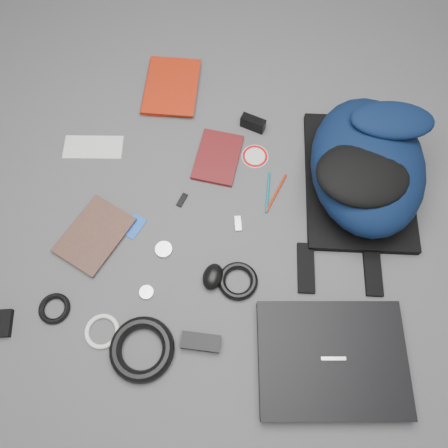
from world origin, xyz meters
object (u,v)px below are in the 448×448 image
(mouse, at_px, (213,277))
(compact_camera, at_px, (253,123))
(backpack, at_px, (367,165))
(dvd_case, at_px, (218,157))
(comic_book, at_px, (74,222))
(textbook_red, at_px, (145,85))
(power_brick, at_px, (201,342))
(laptop, at_px, (332,359))

(mouse, bearing_deg, compact_camera, 92.92)
(mouse, bearing_deg, backpack, 51.44)
(backpack, distance_m, dvd_case, 0.49)
(comic_book, bearing_deg, textbook_red, 102.24)
(backpack, height_order, power_brick, backpack)
(textbook_red, relative_size, compact_camera, 3.00)
(textbook_red, xyz_separation_m, power_brick, (0.48, -0.81, -0.00))
(backpack, relative_size, comic_book, 2.40)
(compact_camera, bearing_deg, backpack, -7.49)
(comic_book, xyz_separation_m, mouse, (0.48, -0.05, 0.01))
(backpack, xyz_separation_m, power_brick, (-0.34, -0.65, -0.10))
(backpack, bearing_deg, dvd_case, 171.55)
(backpack, distance_m, textbook_red, 0.84)
(laptop, distance_m, power_brick, 0.37)
(backpack, distance_m, compact_camera, 0.42)
(compact_camera, bearing_deg, textbook_red, -179.28)
(laptop, relative_size, mouse, 4.93)
(textbook_red, distance_m, comic_book, 0.58)
(laptop, bearing_deg, dvd_case, 116.01)
(textbook_red, height_order, mouse, mouse)
(dvd_case, distance_m, mouse, 0.42)
(textbook_red, distance_m, dvd_case, 0.40)
(dvd_case, height_order, compact_camera, compact_camera)
(laptop, bearing_deg, compact_camera, 104.25)
(backpack, xyz_separation_m, mouse, (-0.36, -0.46, -0.09))
(backpack, xyz_separation_m, comic_book, (-0.84, -0.41, -0.10))
(backpack, distance_m, mouse, 0.59)
(laptop, bearing_deg, mouse, 144.60)
(laptop, relative_size, textbook_red, 1.60)
(laptop, xyz_separation_m, textbook_red, (-0.85, 0.75, -0.01))
(power_brick, bearing_deg, laptop, -0.24)
(comic_book, height_order, mouse, mouse)
(mouse, xyz_separation_m, power_brick, (0.02, -0.19, -0.01))
(comic_book, distance_m, compact_camera, 0.69)
(compact_camera, relative_size, power_brick, 0.77)
(backpack, height_order, laptop, backpack)
(compact_camera, distance_m, mouse, 0.57)
(compact_camera, relative_size, mouse, 1.03)
(dvd_case, relative_size, compact_camera, 2.31)
(compact_camera, bearing_deg, dvd_case, -109.01)
(dvd_case, bearing_deg, compact_camera, 58.93)
(backpack, xyz_separation_m, laptop, (0.03, -0.59, -0.09))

